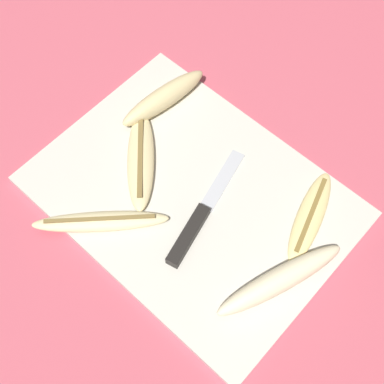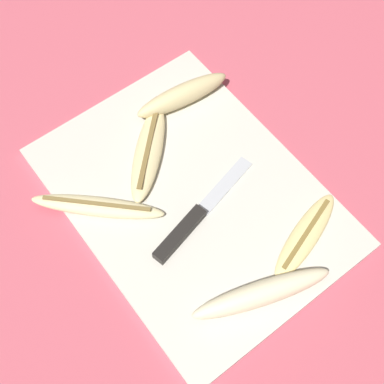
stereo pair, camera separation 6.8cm
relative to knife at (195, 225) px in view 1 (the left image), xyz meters
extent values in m
plane|color=#C65160|center=(-0.04, 0.04, -0.02)|extent=(4.00, 4.00, 0.00)
cube|color=beige|center=(-0.04, 0.04, -0.01)|extent=(0.48, 0.35, 0.01)
cube|color=black|center=(0.00, -0.02, 0.00)|extent=(0.04, 0.11, 0.02)
cube|color=#B7BABF|center=(-0.02, 0.09, -0.01)|extent=(0.05, 0.12, 0.00)
ellipsoid|color=beige|center=(-0.20, 0.14, 0.01)|extent=(0.06, 0.18, 0.04)
ellipsoid|color=beige|center=(-0.14, 0.03, 0.00)|extent=(0.16, 0.16, 0.02)
cube|color=olive|center=(-0.14, 0.03, 0.01)|extent=(0.11, 0.11, 0.00)
ellipsoid|color=#EDD689|center=(0.12, 0.13, 0.00)|extent=(0.09, 0.17, 0.02)
cube|color=olive|center=(0.12, 0.13, 0.01)|extent=(0.05, 0.13, 0.00)
ellipsoid|color=beige|center=(-0.11, -0.09, 0.00)|extent=(0.17, 0.17, 0.02)
cube|color=olive|center=(-0.11, -0.09, 0.01)|extent=(0.12, 0.12, 0.00)
ellipsoid|color=beige|center=(0.15, 0.02, 0.01)|extent=(0.10, 0.21, 0.04)
camera|label=1|loc=(0.22, -0.24, 0.75)|focal=50.00mm
camera|label=2|loc=(0.26, -0.19, 0.75)|focal=50.00mm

